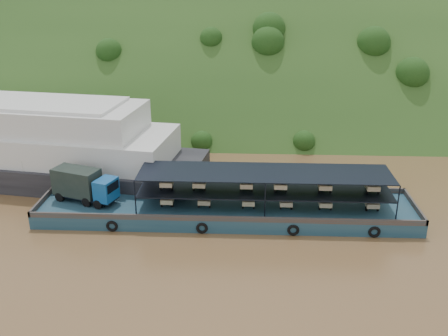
{
  "coord_description": "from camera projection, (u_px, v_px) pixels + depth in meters",
  "views": [
    {
      "loc": [
        0.17,
        -43.48,
        21.53
      ],
      "look_at": [
        -2.0,
        3.0,
        3.2
      ],
      "focal_mm": 40.0,
      "sensor_mm": 36.0,
      "label": 1
    }
  ],
  "objects": [
    {
      "name": "passenger_ferry",
      "position": [
        11.0,
        143.0,
        55.58
      ],
      "size": [
        44.23,
        16.87,
        8.73
      ],
      "rotation": [
        0.0,
        0.0,
        -0.14
      ],
      "color": "black",
      "rests_on": "ground"
    },
    {
      "name": "cargo_barge",
      "position": [
        217.0,
        205.0,
        46.85
      ],
      "size": [
        35.0,
        7.18,
        4.54
      ],
      "color": "#15374C",
      "rests_on": "ground"
    },
    {
      "name": "ground",
      "position": [
        243.0,
        210.0,
        48.31
      ],
      "size": [
        160.0,
        160.0,
        0.0
      ],
      "primitive_type": "plane",
      "color": "brown",
      "rests_on": "ground"
    },
    {
      "name": "hillside",
      "position": [
        246.0,
        113.0,
        81.77
      ],
      "size": [
        140.0,
        39.6,
        39.6
      ],
      "primitive_type": "cube",
      "rotation": [
        0.79,
        0.0,
        0.0
      ],
      "color": "#1F3C15",
      "rests_on": "ground"
    }
  ]
}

